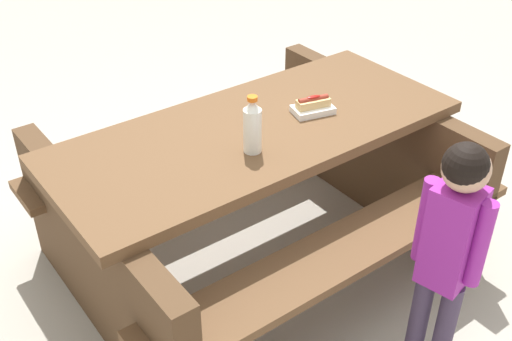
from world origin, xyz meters
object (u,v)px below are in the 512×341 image
at_px(picnic_table, 256,185).
at_px(child_in_coat, 451,238).
at_px(soda_bottle, 252,126).
at_px(hotdog_tray, 313,106).

height_order(picnic_table, child_in_coat, child_in_coat).
relative_size(soda_bottle, child_in_coat, 0.23).
distance_m(picnic_table, soda_bottle, 0.46).
bearing_deg(picnic_table, soda_bottle, -117.47).
bearing_deg(hotdog_tray, child_in_coat, -84.87).
bearing_deg(soda_bottle, child_in_coat, -56.99).
bearing_deg(child_in_coat, hotdog_tray, 95.13).
relative_size(picnic_table, hotdog_tray, 11.42).
xyz_separation_m(picnic_table, soda_bottle, (-0.09, -0.17, 0.42)).
bearing_deg(soda_bottle, picnic_table, 62.53).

